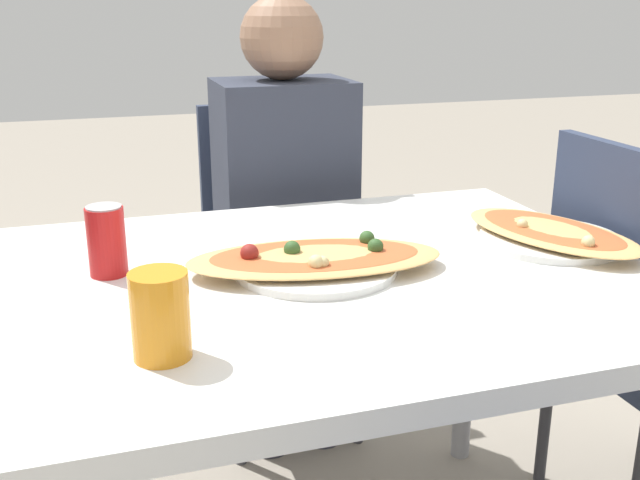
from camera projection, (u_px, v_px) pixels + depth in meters
The scene contains 8 objects.
dining_table at pixel (324, 310), 1.35m from camera, with size 1.17×0.92×0.74m.
chair_far_seated at pixel (276, 253), 2.16m from camera, with size 0.40×0.40×0.92m.
chair_side_right at pixel (638, 324), 1.69m from camera, with size 0.40×0.40×0.92m.
person_seated at pixel (285, 193), 1.98m from camera, with size 0.34×0.28×1.22m.
pizza_main at pixel (315, 260), 1.33m from camera, with size 0.48×0.29×0.06m.
soda_can at pixel (107, 241), 1.30m from camera, with size 0.07×0.07×0.12m.
drink_glass at pixel (160, 316), 1.00m from camera, with size 0.08×0.08×0.12m.
pizza_second at pixel (551, 234), 1.48m from camera, with size 0.31×0.43×0.05m.
Camera 1 is at (-0.38, -1.19, 1.21)m, focal length 42.00 mm.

